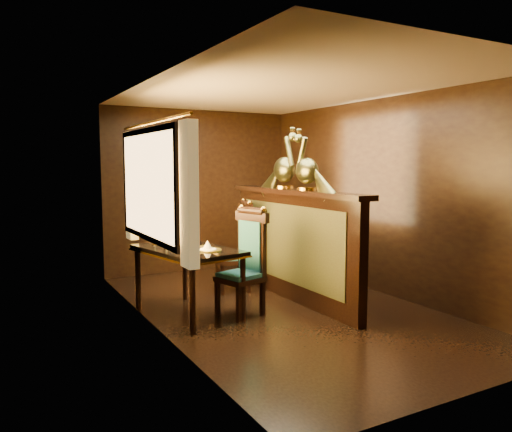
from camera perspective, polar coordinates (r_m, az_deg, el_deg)
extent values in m
plane|color=black|center=(5.89, 3.12, -10.50)|extent=(5.00, 5.00, 0.00)
cube|color=black|center=(7.89, -6.48, 2.90)|extent=(3.00, 0.04, 2.50)
cube|color=black|center=(3.79, 23.65, -0.89)|extent=(3.00, 0.04, 2.50)
cube|color=black|center=(5.03, -11.45, 1.08)|extent=(0.04, 5.00, 2.50)
cube|color=black|center=(6.58, 14.35, 2.14)|extent=(0.04, 5.00, 2.50)
cube|color=beige|center=(5.71, 3.27, 14.34)|extent=(3.00, 5.00, 0.04)
cube|color=#FFC672|center=(5.31, -12.43, 3.47)|extent=(0.01, 1.70, 1.05)
cube|color=yellow|center=(4.42, -7.65, 2.43)|extent=(0.10, 0.22, 1.30)
cube|color=yellow|center=(6.27, -14.09, 3.34)|extent=(0.10, 0.22, 1.30)
cylinder|color=gold|center=(5.34, -11.79, 10.43)|extent=(0.03, 2.20, 0.03)
cube|color=black|center=(6.16, 4.25, -3.56)|extent=(0.12, 2.60, 1.30)
cube|color=#3D371B|center=(6.12, 3.74, -3.15)|extent=(0.02, 2.20, 0.95)
cube|color=black|center=(6.08, 4.30, 2.77)|extent=(0.26, 2.70, 0.06)
cube|color=black|center=(5.52, -7.80, -3.84)|extent=(0.99, 1.38, 0.04)
cube|color=gold|center=(5.53, -7.79, -4.15)|extent=(1.01, 1.40, 0.02)
cylinder|color=black|center=(4.97, -7.26, -9.50)|extent=(0.06, 0.06, 0.69)
cylinder|color=black|center=(5.33, -1.51, -8.38)|extent=(0.06, 0.06, 0.69)
cylinder|color=black|center=(5.93, -13.33, -7.08)|extent=(0.06, 0.06, 0.69)
cylinder|color=black|center=(6.23, -8.13, -6.33)|extent=(0.06, 0.06, 0.69)
cylinder|color=gold|center=(5.34, -5.56, -3.87)|extent=(0.30, 0.30, 0.01)
cone|color=white|center=(5.33, -5.57, -3.30)|extent=(0.11, 0.11, 0.10)
cylinder|color=gold|center=(5.80, -9.12, -3.13)|extent=(0.30, 0.30, 0.01)
cone|color=white|center=(5.79, -9.13, -2.60)|extent=(0.11, 0.11, 0.10)
cylinder|color=silver|center=(5.36, -9.95, -3.64)|extent=(0.03, 0.03, 0.06)
cylinder|color=silver|center=(5.41, -10.34, -3.55)|extent=(0.03, 0.03, 0.06)
cube|color=black|center=(5.53, -1.85, -7.21)|extent=(0.52, 0.52, 0.06)
cube|color=#155660|center=(5.52, -1.85, -6.74)|extent=(0.47, 0.47, 0.05)
cube|color=#155660|center=(5.59, -0.46, -3.34)|extent=(0.12, 0.33, 0.55)
cube|color=black|center=(5.35, -1.96, -10.09)|extent=(0.05, 0.05, 0.38)
cube|color=black|center=(5.58, 0.74, -9.39)|extent=(0.05, 0.05, 0.38)
cube|color=black|center=(5.60, -4.42, -9.35)|extent=(0.05, 0.05, 0.38)
cube|color=black|center=(5.83, -1.74, -8.73)|extent=(0.05, 0.05, 0.38)
sphere|color=gold|center=(5.41, 0.83, 0.75)|extent=(0.06, 0.06, 0.06)
sphere|color=gold|center=(5.66, -1.70, 0.98)|extent=(0.06, 0.06, 0.06)
cube|color=black|center=(6.59, -2.69, -5.07)|extent=(0.52, 0.52, 0.06)
cube|color=#155660|center=(6.58, -2.69, -4.68)|extent=(0.47, 0.47, 0.05)
cube|color=#155660|center=(6.57, -1.12, -1.94)|extent=(0.11, 0.33, 0.55)
cube|color=black|center=(6.43, -3.89, -7.34)|extent=(0.05, 0.05, 0.38)
cube|color=black|center=(6.50, -0.83, -7.17)|extent=(0.05, 0.05, 0.38)
cube|color=black|center=(6.77, -4.46, -6.66)|extent=(0.05, 0.05, 0.38)
cube|color=black|center=(6.84, -1.54, -6.52)|extent=(0.05, 0.05, 0.38)
sphere|color=gold|center=(6.35, -0.76, 1.52)|extent=(0.06, 0.06, 0.06)
sphere|color=gold|center=(6.69, -1.48, 1.75)|extent=(0.06, 0.06, 0.06)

